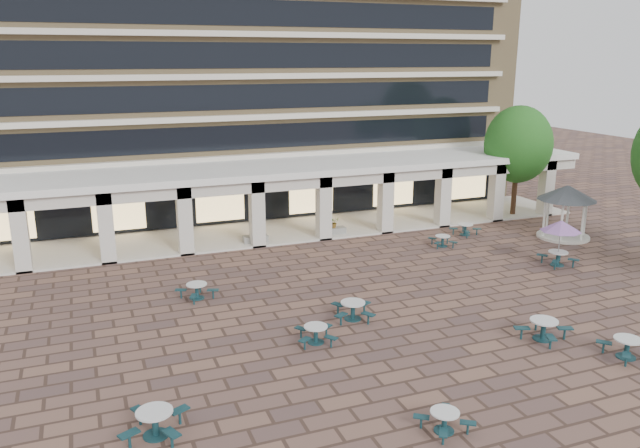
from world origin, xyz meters
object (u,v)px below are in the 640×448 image
Objects in this scene: gazebo at (567,199)px; planter_left at (255,236)px; picnic_table_1 at (445,419)px; planter_right at (334,228)px; picnic_table_2 at (627,346)px.

gazebo reaches higher than planter_left.
gazebo is at bearing -17.07° from planter_left.
picnic_table_1 is 23.86m from gazebo.
planter_right reaches higher than planter_left.
gazebo is at bearing 29.68° from picnic_table_1.
picnic_table_2 is 1.18× the size of planter_left.
gazebo is at bearing -23.08° from planter_right.
gazebo is 2.36× the size of planter_right.
planter_left is (-0.11, 20.95, 0.06)m from picnic_table_1.
planter_right reaches higher than picnic_table_2.
picnic_table_2 is 1.18× the size of planter_right.
planter_right is (-3.96, 19.28, 0.01)m from picnic_table_2.
planter_right is at bearing 156.92° from gazebo.
picnic_table_1 is 9.10m from picnic_table_2.
picnic_table_2 is at bearing 0.05° from picnic_table_1.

